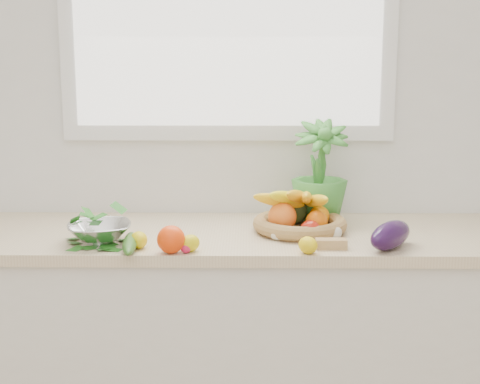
{
  "coord_description": "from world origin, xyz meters",
  "views": [
    {
      "loc": [
        0.08,
        -0.4,
        1.51
      ],
      "look_at": [
        0.05,
        1.93,
        1.05
      ],
      "focal_mm": 50.0,
      "sensor_mm": 36.0,
      "label": 1
    }
  ],
  "objects_px": {
    "fruit_basket": "(299,218)",
    "colander_with_spinach": "(99,226)",
    "cucumber": "(130,244)",
    "potted_herb": "(320,170)",
    "apple": "(310,230)",
    "eggplant": "(390,235)"
  },
  "relations": [
    {
      "from": "cucumber",
      "to": "fruit_basket",
      "type": "distance_m",
      "value": 0.62
    },
    {
      "from": "apple",
      "to": "eggplant",
      "type": "distance_m",
      "value": 0.27
    },
    {
      "from": "potted_herb",
      "to": "colander_with_spinach",
      "type": "distance_m",
      "value": 0.84
    },
    {
      "from": "apple",
      "to": "cucumber",
      "type": "bearing_deg",
      "value": -167.99
    },
    {
      "from": "apple",
      "to": "cucumber",
      "type": "relative_size",
      "value": 0.29
    },
    {
      "from": "colander_with_spinach",
      "to": "cucumber",
      "type": "bearing_deg",
      "value": -36.43
    },
    {
      "from": "eggplant",
      "to": "cucumber",
      "type": "bearing_deg",
      "value": -178.03
    },
    {
      "from": "apple",
      "to": "colander_with_spinach",
      "type": "bearing_deg",
      "value": -176.75
    },
    {
      "from": "potted_herb",
      "to": "fruit_basket",
      "type": "distance_m",
      "value": 0.22
    },
    {
      "from": "colander_with_spinach",
      "to": "apple",
      "type": "bearing_deg",
      "value": 3.25
    },
    {
      "from": "cucumber",
      "to": "potted_herb",
      "type": "bearing_deg",
      "value": 30.01
    },
    {
      "from": "cucumber",
      "to": "potted_herb",
      "type": "xyz_separation_m",
      "value": [
        0.66,
        0.38,
        0.18
      ]
    },
    {
      "from": "potted_herb",
      "to": "fruit_basket",
      "type": "relative_size",
      "value": 0.85
    },
    {
      "from": "apple",
      "to": "cucumber",
      "type": "distance_m",
      "value": 0.61
    },
    {
      "from": "fruit_basket",
      "to": "colander_with_spinach",
      "type": "height_order",
      "value": "fruit_basket"
    },
    {
      "from": "eggplant",
      "to": "colander_with_spinach",
      "type": "xyz_separation_m",
      "value": [
        -0.97,
        0.06,
        0.01
      ]
    },
    {
      "from": "eggplant",
      "to": "colander_with_spinach",
      "type": "bearing_deg",
      "value": 176.62
    },
    {
      "from": "apple",
      "to": "potted_herb",
      "type": "bearing_deg",
      "value": 77.58
    },
    {
      "from": "cucumber",
      "to": "fruit_basket",
      "type": "height_order",
      "value": "fruit_basket"
    },
    {
      "from": "apple",
      "to": "fruit_basket",
      "type": "distance_m",
      "value": 0.12
    },
    {
      "from": "eggplant",
      "to": "potted_herb",
      "type": "height_order",
      "value": "potted_herb"
    },
    {
      "from": "eggplant",
      "to": "potted_herb",
      "type": "distance_m",
      "value": 0.43
    }
  ]
}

